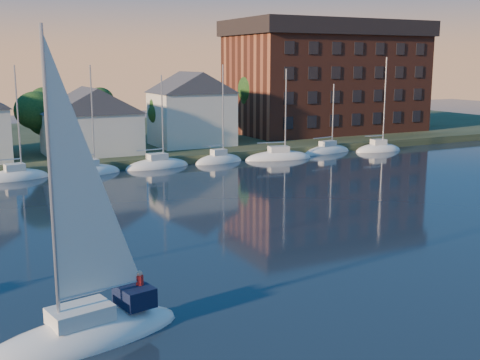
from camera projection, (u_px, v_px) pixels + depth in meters
shoreline_land at (104, 142)px, 92.25m from camera, size 160.00×50.00×2.00m
wooden_dock at (153, 164)px, 72.14m from camera, size 120.00×3.00×1.00m
clubhouse_centre at (91, 120)px, 72.85m from camera, size 11.55×8.40×8.08m
clubhouse_east at (191, 108)px, 80.65m from camera, size 10.50×8.40×9.80m
condo_block at (327, 76)px, 96.68m from camera, size 31.00×17.00×17.40m
tree_line at (139, 99)px, 81.26m from camera, size 93.40×5.40×8.90m
moored_fleet at (128, 170)px, 67.72m from camera, size 79.50×2.40×12.05m
hero_sailboat at (84, 328)px, 26.42m from camera, size 9.89×4.81×14.69m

